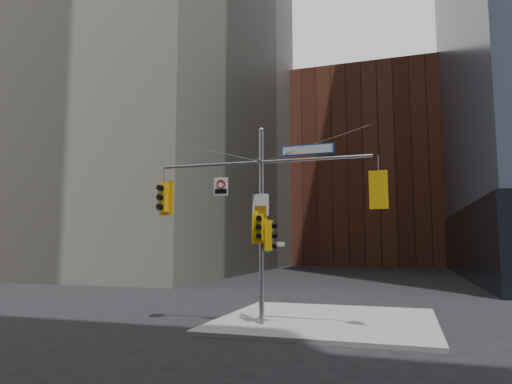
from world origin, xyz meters
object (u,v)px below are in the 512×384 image
Objects in this scene: street_sign_blade at (307,150)px; regulatory_sign_arm at (221,186)px; traffic_light_west_arm at (163,198)px; traffic_light_east_arm at (379,190)px; signal_assembly at (262,205)px; traffic_light_pole_side at (270,235)px; traffic_light_pole_front at (259,227)px.

regulatory_sign_arm is (-3.32, -0.02, -1.18)m from street_sign_blade.
traffic_light_west_arm is 1.99× the size of regulatory_sign_arm.
traffic_light_east_arm is 5.79m from regulatory_sign_arm.
street_sign_blade is (1.72, 0.00, 1.93)m from signal_assembly.
street_sign_blade is 2.83× the size of regulatory_sign_arm.
traffic_light_east_arm is at bearing 11.10° from traffic_light_west_arm.
traffic_light_pole_side is at bearing -177.14° from street_sign_blade.
signal_assembly reaches higher than traffic_light_west_arm.
regulatory_sign_arm is (-5.77, -0.02, 0.37)m from traffic_light_east_arm.
regulatory_sign_arm is (2.46, -0.03, 0.37)m from traffic_light_west_arm.
traffic_light_west_arm is at bearing 173.59° from regulatory_sign_arm.
traffic_light_pole_side is (4.38, -0.00, -1.50)m from traffic_light_west_arm.
traffic_light_pole_side is 3.36m from street_sign_blade.
traffic_light_west_arm reaches higher than traffic_light_pole_side.
regulatory_sign_arm is (-1.60, -0.02, 0.75)m from signal_assembly.
signal_assembly is 2.59m from street_sign_blade.
traffic_light_west_arm is 4.24m from traffic_light_pole_front.
street_sign_blade reaches higher than traffic_light_pole_side.
traffic_light_west_arm is 0.70× the size of street_sign_blade.
regulatory_sign_arm is at bearing 85.12° from traffic_light_pole_side.
signal_assembly is 1.16m from traffic_light_pole_side.
street_sign_blade is (1.39, -0.01, 3.05)m from traffic_light_pole_side.
traffic_light_pole_front is (-0.33, -0.28, 0.28)m from traffic_light_pole_side.
street_sign_blade is at bearing 0.12° from signal_assembly.
traffic_light_pole_side is at bearing -4.67° from regulatory_sign_arm.
street_sign_blade is at bearing -96.17° from traffic_light_pole_side.
traffic_light_west_arm is 2.48m from regulatory_sign_arm.
regulatory_sign_arm is at bearing 157.85° from traffic_light_pole_front.
street_sign_blade is (-2.45, 0.00, 1.55)m from traffic_light_east_arm.
traffic_light_east_arm is at bearing -5.41° from regulatory_sign_arm.
traffic_light_west_arm is (-4.06, 0.01, 0.38)m from signal_assembly.
traffic_light_east_arm is at bearing 3.14° from street_sign_blade.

